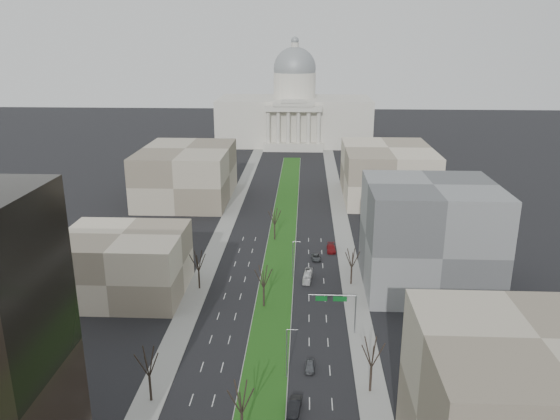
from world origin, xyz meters
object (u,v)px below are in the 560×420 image
(car_grey_near, at_px, (310,366))
(car_black, at_px, (294,407))
(box_van, at_px, (308,276))
(car_red, at_px, (331,248))
(car_grey_far, at_px, (316,257))

(car_grey_near, bearing_deg, car_black, -98.84)
(car_grey_near, xyz_separation_m, box_van, (-0.36, 36.17, 0.32))
(car_black, distance_m, car_red, 66.29)
(car_red, height_order, car_grey_far, car_red)
(car_black, xyz_separation_m, car_grey_far, (4.15, 59.78, -0.19))
(car_grey_near, distance_m, box_van, 36.18)
(car_grey_near, xyz_separation_m, car_black, (-2.40, -11.06, 0.16))
(car_black, relative_size, box_van, 0.71)
(car_black, xyz_separation_m, box_van, (2.03, 47.23, 0.16))
(car_grey_near, distance_m, car_grey_far, 48.75)
(car_black, bearing_deg, car_grey_near, 84.67)
(car_red, height_order, box_van, box_van)
(car_grey_far, xyz_separation_m, box_van, (-2.12, -12.55, 0.36))
(box_van, bearing_deg, car_black, -86.55)
(car_grey_far, bearing_deg, box_van, -105.61)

